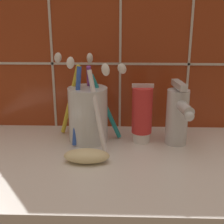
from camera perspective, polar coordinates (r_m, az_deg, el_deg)
name	(u,v)px	position (r cm, az deg, el deg)	size (l,w,h in cm)	color
sink_counter	(111,163)	(58.43, -0.22, -9.34)	(59.73, 33.90, 2.00)	silver
tile_wall_backsplash	(113,39)	(69.21, 0.27, 13.24)	(69.73, 1.72, 43.97)	#933819
toothbrush_cup	(88,113)	(63.42, -4.40, -0.10)	(15.82, 14.13, 18.03)	silver
toothpaste_tube	(142,114)	(63.25, 5.51, -0.32)	(4.32, 4.11, 12.22)	white
sink_faucet	(178,115)	(62.93, 11.96, -0.53)	(4.42, 10.56, 12.78)	silver
soap_bar	(87,156)	(56.31, -4.65, -8.01)	(8.20, 4.03, 2.42)	beige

